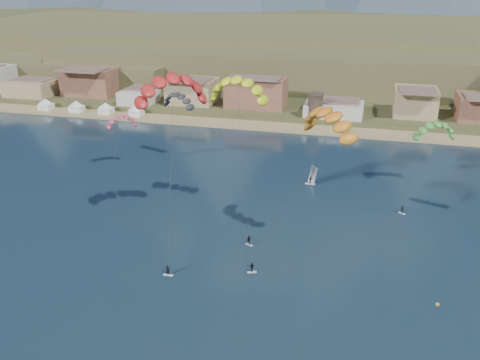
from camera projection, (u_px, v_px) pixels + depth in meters
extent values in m
plane|color=black|center=(186.00, 317.00, 78.57)|extent=(2400.00, 2400.00, 0.00)
cube|color=tan|center=(296.00, 128.00, 173.73)|extent=(2200.00, 12.00, 0.90)
cube|color=#4D4A2A|center=(360.00, 20.00, 581.75)|extent=(2200.00, 900.00, 4.00)
cube|color=brown|center=(410.00, 56.00, 263.30)|extent=(320.00, 150.00, 15.00)
cube|color=brown|center=(271.00, 39.00, 317.56)|extent=(380.00, 170.00, 18.00)
cylinder|color=#47382D|center=(315.00, 106.00, 177.61)|extent=(5.20, 5.20, 8.00)
cylinder|color=#47382D|center=(316.00, 94.00, 176.01)|extent=(5.82, 5.82, 0.60)
cube|color=white|center=(46.00, 106.00, 195.60)|extent=(4.50, 4.50, 2.00)
pyramid|color=white|center=(45.00, 99.00, 194.49)|extent=(6.40, 6.40, 2.00)
cube|color=white|center=(77.00, 109.00, 192.53)|extent=(4.50, 4.50, 2.00)
pyramid|color=white|center=(76.00, 101.00, 191.42)|extent=(6.40, 6.40, 2.00)
cube|color=white|center=(106.00, 111.00, 189.70)|extent=(4.50, 4.50, 2.00)
pyramid|color=white|center=(105.00, 103.00, 188.59)|extent=(6.40, 6.40, 2.00)
cube|color=white|center=(136.00, 113.00, 186.87)|extent=(4.50, 4.50, 2.00)
pyramid|color=white|center=(136.00, 105.00, 185.76)|extent=(6.40, 6.40, 2.00)
cube|color=silver|center=(168.00, 275.00, 89.44)|extent=(1.70, 0.56, 0.11)
imported|color=black|center=(168.00, 270.00, 89.06)|extent=(0.72, 0.49, 1.94)
cylinder|color=#262626|center=(170.00, 184.00, 91.10)|extent=(0.05, 0.05, 29.44)
cube|color=silver|center=(249.00, 245.00, 99.43)|extent=(1.61, 1.04, 0.10)
imported|color=black|center=(249.00, 240.00, 99.09)|extent=(1.06, 0.96, 1.78)
cylinder|color=#262626|center=(243.00, 170.00, 99.39)|extent=(0.05, 0.05, 26.66)
cube|color=silver|center=(252.00, 272.00, 90.28)|extent=(1.69, 1.05, 0.11)
imported|color=black|center=(252.00, 267.00, 89.92)|extent=(1.18, 0.83, 1.86)
cylinder|color=#262626|center=(290.00, 201.00, 88.93)|extent=(0.05, 0.05, 26.22)
cube|color=silver|center=(402.00, 213.00, 112.42)|extent=(1.57, 1.22, 0.10)
imported|color=black|center=(402.00, 209.00, 112.07)|extent=(1.34, 1.18, 1.79)
cylinder|color=#262626|center=(419.00, 172.00, 115.95)|extent=(0.05, 0.05, 20.17)
cylinder|color=#262626|center=(117.00, 154.00, 131.03)|extent=(0.04, 0.04, 14.02)
cylinder|color=#262626|center=(174.00, 139.00, 137.14)|extent=(0.04, 0.04, 16.97)
cube|color=silver|center=(310.00, 184.00, 128.15)|extent=(2.57, 0.79, 0.13)
imported|color=black|center=(311.00, 180.00, 127.79)|extent=(0.91, 0.60, 1.84)
cube|color=white|center=(313.00, 175.00, 127.20)|extent=(1.04, 2.78, 4.38)
sphere|color=gold|center=(437.00, 304.00, 81.39)|extent=(0.61, 0.61, 0.61)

